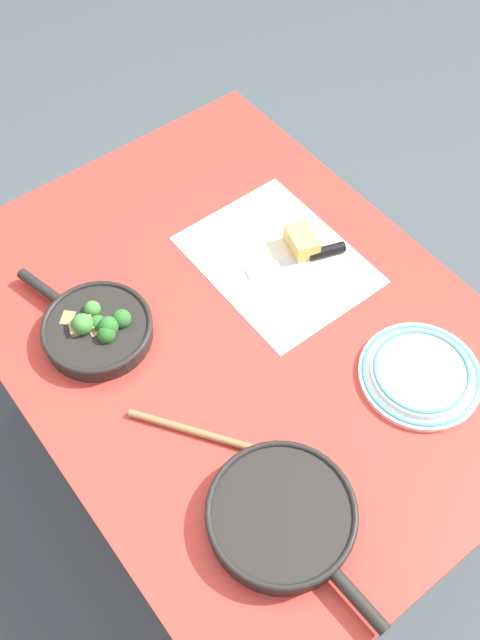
{
  "coord_description": "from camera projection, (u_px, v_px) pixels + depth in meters",
  "views": [
    {
      "loc": [
        -0.65,
        0.5,
        1.95
      ],
      "look_at": [
        0.0,
        0.0,
        0.75
      ],
      "focal_mm": 40.0,
      "sensor_mm": 36.0,
      "label": 1
    }
  ],
  "objects": [
    {
      "name": "skillet_broccoli",
      "position": [
        96.0,
        328.0,
        1.44
      ],
      "size": [
        0.34,
        0.23,
        0.07
      ],
      "rotation": [
        0.0,
        0.0,
        0.24
      ],
      "color": "black",
      "rests_on": "dining_table_red"
    },
    {
      "name": "wooden_spoon",
      "position": [
        243.0,
        445.0,
        1.31
      ],
      "size": [
        0.31,
        0.23,
        0.02
      ],
      "rotation": [
        0.0,
        0.0,
        3.75
      ],
      "color": "#996B42",
      "rests_on": "dining_table_red"
    },
    {
      "name": "parchment_sheet",
      "position": [
        278.0,
        260.0,
        1.57
      ],
      "size": [
        0.4,
        0.31,
        0.0
      ],
      "color": "beige",
      "rests_on": "dining_table_red"
    },
    {
      "name": "ground_plane",
      "position": [
        240.0,
        465.0,
        2.08
      ],
      "size": [
        14.0,
        14.0,
        0.0
      ],
      "primitive_type": "plane",
      "color": "#424C51"
    },
    {
      "name": "dinner_plate_stack",
      "position": [
        421.0,
        373.0,
        1.4
      ],
      "size": [
        0.24,
        0.24,
        0.03
      ],
      "color": "white",
      "rests_on": "dining_table_red"
    },
    {
      "name": "skillet_eggs",
      "position": [
        282.0,
        516.0,
        1.22
      ],
      "size": [
        0.38,
        0.26,
        0.05
      ],
      "rotation": [
        0.0,
        0.0,
        3.18
      ],
      "color": "black",
      "rests_on": "dining_table_red"
    },
    {
      "name": "dining_table_red",
      "position": [
        240.0,
        346.0,
        1.54
      ],
      "size": [
        1.22,
        0.91,
        0.73
      ],
      "color": "red",
      "rests_on": "ground_plane"
    },
    {
      "name": "cheese_block",
      "position": [
        302.0,
        242.0,
        1.57
      ],
      "size": [
        0.09,
        0.07,
        0.05
      ],
      "color": "#E0C15B",
      "rests_on": "dining_table_red"
    },
    {
      "name": "grater_knife",
      "position": [
        310.0,
        256.0,
        1.57
      ],
      "size": [
        0.1,
        0.22,
        0.02
      ],
      "rotation": [
        0.0,
        0.0,
        1.24
      ],
      "color": "silver",
      "rests_on": "dining_table_red"
    }
  ]
}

